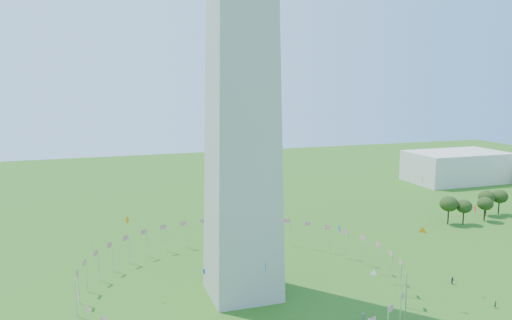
{
  "coord_description": "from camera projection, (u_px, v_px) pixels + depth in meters",
  "views": [
    {
      "loc": [
        -34.89,
        -65.14,
        54.01
      ],
      "look_at": [
        -1.42,
        35.0,
        36.97
      ],
      "focal_mm": 35.0,
      "sensor_mm": 36.0,
      "label": 1
    }
  ],
  "objects": [
    {
      "name": "kites_aloft",
      "position": [
        299.0,
        252.0,
        103.88
      ],
      "size": [
        106.5,
        71.91,
        29.07
      ],
      "color": "orange",
      "rests_on": "ground"
    },
    {
      "name": "tree_line_east",
      "position": [
        497.0,
        206.0,
        195.54
      ],
      "size": [
        53.91,
        15.99,
        10.61
      ],
      "color": "#2C4517",
      "rests_on": "ground"
    },
    {
      "name": "flag_ring",
      "position": [
        243.0,
        277.0,
        126.62
      ],
      "size": [
        80.24,
        80.24,
        9.0
      ],
      "color": "silver",
      "rests_on": "ground"
    },
    {
      "name": "gov_building_east_a",
      "position": [
        456.0,
        167.0,
        266.63
      ],
      "size": [
        50.0,
        30.0,
        16.0
      ],
      "primitive_type": "cube",
      "color": "beige",
      "rests_on": "ground"
    }
  ]
}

